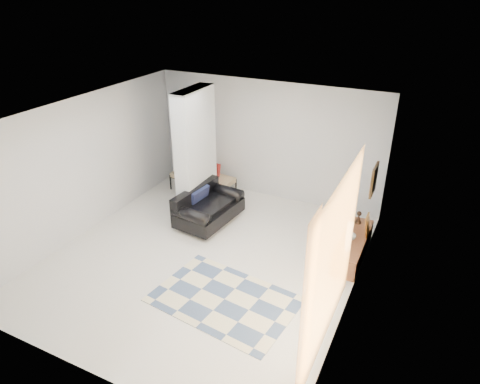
% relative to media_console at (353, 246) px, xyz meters
% --- Properties ---
extents(floor, '(6.00, 6.00, 0.00)m').
position_rel_media_console_xyz_m(floor, '(-2.52, -1.31, -0.21)').
color(floor, silver).
rests_on(floor, ground).
extents(ceiling, '(6.00, 6.00, 0.00)m').
position_rel_media_console_xyz_m(ceiling, '(-2.52, -1.31, 2.59)').
color(ceiling, white).
rests_on(ceiling, wall_back).
extents(wall_back, '(6.00, 0.00, 6.00)m').
position_rel_media_console_xyz_m(wall_back, '(-2.52, 1.69, 1.19)').
color(wall_back, silver).
rests_on(wall_back, ground).
extents(wall_front, '(6.00, 0.00, 6.00)m').
position_rel_media_console_xyz_m(wall_front, '(-2.52, -4.31, 1.19)').
color(wall_front, silver).
rests_on(wall_front, ground).
extents(wall_left, '(0.00, 6.00, 6.00)m').
position_rel_media_console_xyz_m(wall_left, '(-5.27, -1.31, 1.19)').
color(wall_left, silver).
rests_on(wall_left, ground).
extents(wall_right, '(0.00, 6.00, 6.00)m').
position_rel_media_console_xyz_m(wall_right, '(0.23, -1.31, 1.19)').
color(wall_right, silver).
rests_on(wall_right, ground).
extents(partition_column, '(0.35, 1.20, 2.80)m').
position_rel_media_console_xyz_m(partition_column, '(-3.62, 0.29, 1.19)').
color(partition_column, silver).
rests_on(partition_column, floor).
extents(hallway_door, '(0.85, 0.06, 2.04)m').
position_rel_media_console_xyz_m(hallway_door, '(-4.62, 1.65, 0.81)').
color(hallway_door, silver).
rests_on(hallway_door, floor).
extents(curtain, '(0.00, 2.55, 2.55)m').
position_rel_media_console_xyz_m(curtain, '(0.15, -2.46, 1.24)').
color(curtain, gold).
rests_on(curtain, wall_right).
extents(wall_art, '(0.04, 0.45, 0.55)m').
position_rel_media_console_xyz_m(wall_art, '(0.20, -0.00, 1.44)').
color(wall_art, '#3A2510').
rests_on(wall_art, wall_right).
extents(media_console, '(0.45, 1.64, 0.80)m').
position_rel_media_console_xyz_m(media_console, '(0.00, 0.00, 0.00)').
color(media_console, brown).
rests_on(media_console, floor).
extents(loveseat, '(1.06, 1.63, 0.76)m').
position_rel_media_console_xyz_m(loveseat, '(-3.15, -0.11, 0.15)').
color(loveseat, silver).
rests_on(loveseat, floor).
extents(daybed, '(1.64, 0.81, 0.77)m').
position_rel_media_console_xyz_m(daybed, '(-4.01, 1.17, 0.22)').
color(daybed, black).
rests_on(daybed, floor).
extents(area_rug, '(2.49, 1.82, 0.01)m').
position_rel_media_console_xyz_m(area_rug, '(-1.62, -2.21, -0.20)').
color(area_rug, beige).
rests_on(area_rug, floor).
extents(cylinder_lamp, '(0.11, 0.11, 0.57)m').
position_rel_media_console_xyz_m(cylinder_lamp, '(-0.02, -0.47, 0.48)').
color(cylinder_lamp, silver).
rests_on(cylinder_lamp, media_console).
extents(bronze_figurine, '(0.13, 0.13, 0.26)m').
position_rel_media_console_xyz_m(bronze_figurine, '(-0.05, 0.58, 0.32)').
color(bronze_figurine, '#301F15').
rests_on(bronze_figurine, media_console).
extents(vase, '(0.19, 0.19, 0.20)m').
position_rel_media_console_xyz_m(vase, '(-0.05, -0.08, 0.30)').
color(vase, '#B8C3BF').
rests_on(vase, media_console).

